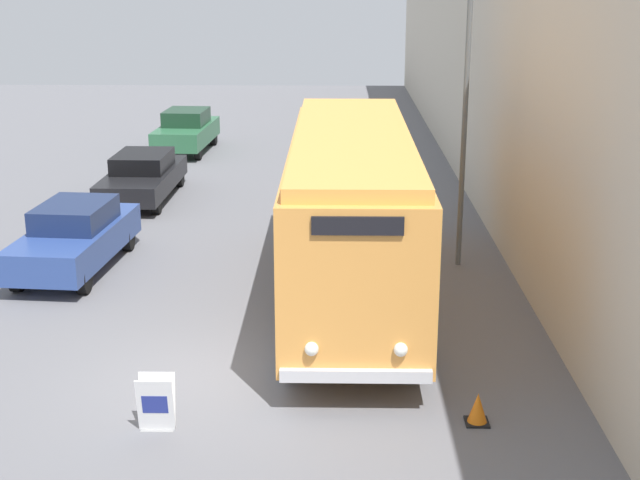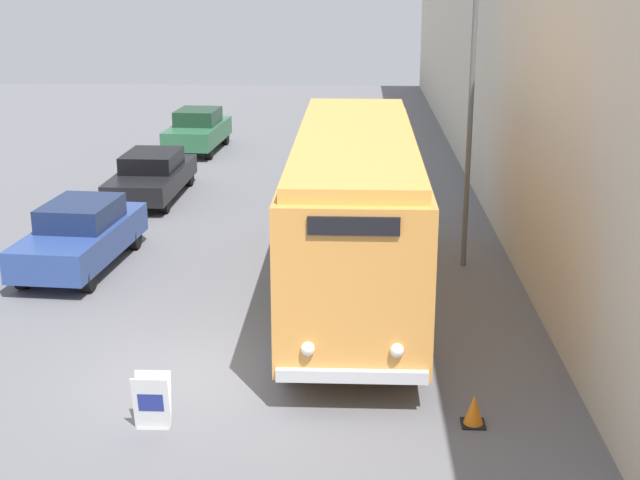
% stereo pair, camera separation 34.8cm
% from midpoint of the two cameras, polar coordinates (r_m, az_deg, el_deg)
% --- Properties ---
extents(ground_plane, '(80.00, 80.00, 0.00)m').
position_cam_midpoint_polar(ground_plane, '(15.39, -8.63, -8.82)').
color(ground_plane, slate).
extents(building_wall_right, '(0.30, 60.00, 8.35)m').
position_cam_midpoint_polar(building_wall_right, '(24.11, 10.82, 10.77)').
color(building_wall_right, beige).
rests_on(building_wall_right, ground_plane).
extents(vintage_bus, '(2.47, 10.22, 3.53)m').
position_cam_midpoint_polar(vintage_bus, '(18.17, 1.49, 2.12)').
color(vintage_bus, black).
rests_on(vintage_bus, ground_plane).
extents(sign_board, '(0.55, 0.33, 0.87)m').
position_cam_midpoint_polar(sign_board, '(13.76, -11.17, -10.26)').
color(sign_board, gray).
rests_on(sign_board, ground_plane).
extents(streetlamp, '(0.36, 0.36, 7.00)m').
position_cam_midpoint_polar(streetlamp, '(20.19, 8.89, 10.61)').
color(streetlamp, '#595E60').
rests_on(streetlamp, ground_plane).
extents(parked_car_near, '(2.09, 4.62, 1.54)m').
position_cam_midpoint_polar(parked_car_near, '(21.19, -15.86, 0.22)').
color(parked_car_near, black).
rests_on(parked_car_near, ground_plane).
extents(parked_car_mid, '(1.91, 4.80, 1.39)m').
position_cam_midpoint_polar(parked_car_mid, '(27.33, -11.64, 4.05)').
color(parked_car_mid, black).
rests_on(parked_car_mid, ground_plane).
extents(parked_car_far, '(2.01, 4.39, 1.59)m').
position_cam_midpoint_polar(parked_car_far, '(34.32, -8.84, 6.94)').
color(parked_car_far, black).
rests_on(parked_car_far, ground_plane).
extents(traffic_cone, '(0.36, 0.36, 0.50)m').
position_cam_midpoint_polar(traffic_cone, '(13.94, 9.34, -10.60)').
color(traffic_cone, black).
rests_on(traffic_cone, ground_plane).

